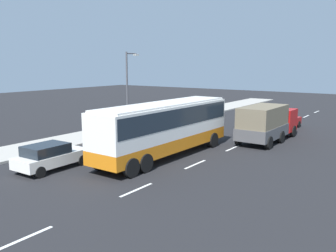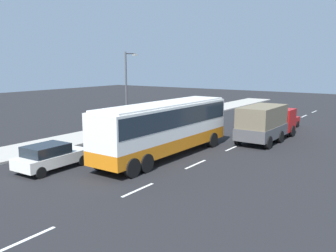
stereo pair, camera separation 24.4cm
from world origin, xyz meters
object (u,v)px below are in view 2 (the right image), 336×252
street_lamp (127,87)px  coach_bus (165,124)px  pedestrian_near_curb (157,114)px  cargo_truck (266,122)px  car_red_compact (283,120)px  car_white_minivan (50,156)px

street_lamp → coach_bus: bearing=-123.4°
coach_bus → pedestrian_near_curb: coach_bus is taller
cargo_truck → car_red_compact: 6.63m
pedestrian_near_curb → coach_bus: bearing=82.9°
car_red_compact → coach_bus: bearing=172.0°
coach_bus → street_lamp: 9.24m
cargo_truck → car_red_compact: cargo_truck is taller
cargo_truck → car_red_compact: bearing=6.3°
cargo_truck → pedestrian_near_curb: (1.10, 11.68, -0.41)m
coach_bus → car_white_minivan: 7.49m
cargo_truck → car_white_minivan: (-15.03, 7.58, -0.76)m
coach_bus → street_lamp: bearing=57.5°
coach_bus → car_white_minivan: bearing=149.8°
car_red_compact → street_lamp: 15.21m
coach_bus → car_red_compact: bearing=-10.7°
car_red_compact → pedestrian_near_curb: pedestrian_near_curb is taller
car_white_minivan → pedestrian_near_curb: bearing=13.0°
car_red_compact → car_white_minivan: car_red_compact is taller
coach_bus → car_white_minivan: size_ratio=2.72×
car_white_minivan → car_red_compact: bearing=-19.0°
car_white_minivan → pedestrian_near_curb: (16.14, 4.10, 0.35)m
cargo_truck → pedestrian_near_curb: 11.74m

